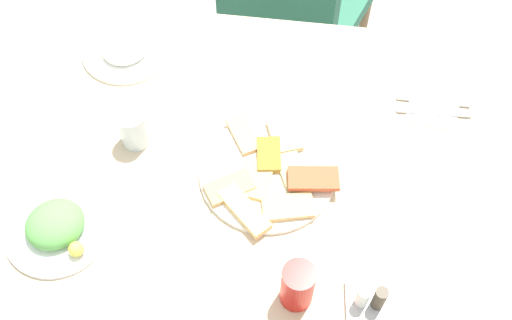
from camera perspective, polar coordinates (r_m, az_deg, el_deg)
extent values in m
plane|color=#A0A2A0|center=(2.05, -0.49, -11.29)|extent=(6.00, 6.00, 0.00)
cube|color=beige|center=(1.41, -0.70, -0.51)|extent=(1.10, 0.94, 0.02)
cylinder|color=#4A455A|center=(2.03, -12.82, 5.27)|extent=(0.04, 0.04, 0.70)
cylinder|color=#4A455A|center=(1.97, 15.34, 2.29)|extent=(0.04, 0.04, 0.70)
cube|color=#2B6A50|center=(2.15, 4.03, 14.24)|extent=(0.54, 0.54, 0.06)
cylinder|color=#946D4A|center=(2.40, 9.84, 11.24)|extent=(0.03, 0.03, 0.41)
cylinder|color=#946D4A|center=(2.49, 1.55, 14.28)|extent=(0.03, 0.03, 0.41)
cylinder|color=#946D4A|center=(2.16, 6.08, 4.91)|extent=(0.03, 0.03, 0.41)
cylinder|color=#946D4A|center=(2.26, -2.81, 8.44)|extent=(0.03, 0.03, 0.41)
cylinder|color=white|center=(1.37, 1.08, -1.20)|extent=(0.31, 0.31, 0.01)
cube|color=#C55130|center=(1.34, 5.45, -1.76)|extent=(0.12, 0.07, 0.01)
cube|color=olive|center=(1.38, 1.22, 0.50)|extent=(0.07, 0.10, 0.02)
cube|color=tan|center=(1.35, -0.08, -1.84)|extent=(0.08, 0.11, 0.01)
cube|color=#E6B96F|center=(1.31, -1.10, -4.76)|extent=(0.13, 0.13, 0.02)
cube|color=tan|center=(1.32, 3.04, -4.47)|extent=(0.12, 0.08, 0.01)
cube|color=tan|center=(1.42, -1.19, 2.43)|extent=(0.10, 0.12, 0.01)
cube|color=tan|center=(1.37, 3.29, -0.70)|extent=(0.09, 0.12, 0.01)
cube|color=tan|center=(1.34, -2.53, -2.61)|extent=(0.12, 0.11, 0.01)
cube|color=tan|center=(1.42, 2.73, 2.34)|extent=(0.10, 0.11, 0.01)
cylinder|color=white|center=(1.37, -18.21, -6.24)|extent=(0.23, 0.23, 0.01)
ellipsoid|color=#60AF52|center=(1.35, -18.48, -5.78)|extent=(0.17, 0.17, 0.07)
sphere|color=#E6D84E|center=(1.32, -16.65, -8.08)|extent=(0.03, 0.03, 0.03)
cylinder|color=white|center=(1.64, -12.18, 10.04)|extent=(0.23, 0.23, 0.01)
ellipsoid|color=white|center=(1.63, -12.30, 10.46)|extent=(0.15, 0.15, 0.05)
cylinder|color=red|center=(1.20, 3.95, -11.78)|extent=(0.08, 0.08, 0.12)
cylinder|color=silver|center=(1.42, -11.50, 3.00)|extent=(0.07, 0.07, 0.10)
cube|color=white|center=(1.55, 16.42, 4.76)|extent=(0.14, 0.14, 0.00)
cube|color=silver|center=(1.53, 16.47, 4.32)|extent=(0.18, 0.02, 0.00)
cube|color=silver|center=(1.56, 16.44, 5.37)|extent=(0.18, 0.01, 0.00)
cube|color=#B2B2B7|center=(1.26, 10.55, -13.26)|extent=(0.10, 0.10, 0.01)
cylinder|color=white|center=(1.22, 10.06, -12.63)|extent=(0.03, 0.03, 0.06)
cylinder|color=#4D4134|center=(1.23, 11.61, -12.69)|extent=(0.03, 0.03, 0.07)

